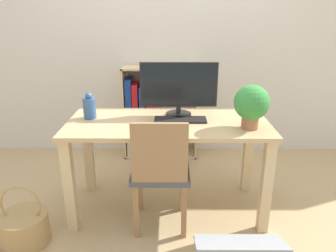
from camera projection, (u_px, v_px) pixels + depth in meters
ground_plane at (168, 207)px, 2.63m from camera, size 10.00×10.00×0.00m
wall_back at (169, 30)px, 3.31m from camera, size 8.00×0.05×2.60m
desk at (168, 138)px, 2.43m from camera, size 1.46×0.67×0.73m
monitor at (179, 87)px, 2.45m from camera, size 0.58×0.20×0.40m
keyboard at (180, 120)px, 2.39m from camera, size 0.38×0.14×0.02m
vase at (89, 107)px, 2.42m from camera, size 0.09×0.09×0.20m
potted_plant at (251, 104)px, 2.18m from camera, size 0.24×0.24×0.30m
chair at (160, 170)px, 2.23m from camera, size 0.40×0.40×0.85m
bookshelf at (149, 118)px, 3.45m from camera, size 0.76×0.28×0.95m
basket at (24, 227)px, 2.20m from camera, size 0.32×0.32×0.43m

